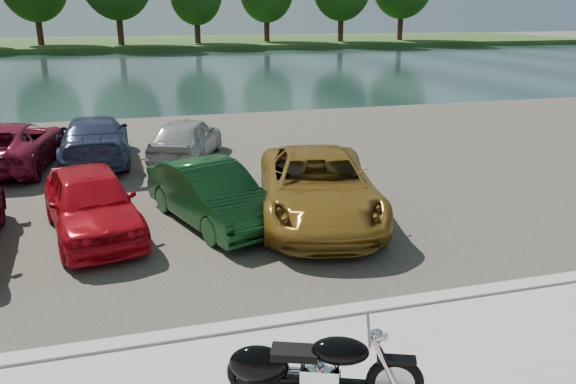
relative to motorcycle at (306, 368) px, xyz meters
name	(u,v)px	position (x,y,z in m)	size (l,w,h in m)	color
kerb	(311,318)	(0.65, 1.83, -0.49)	(60.00, 0.30, 0.14)	#9F9D96
parking_lot	(219,168)	(0.65, 10.83, -0.54)	(60.00, 18.00, 0.04)	#3C3830
river	(161,71)	(0.65, 39.83, -0.56)	(120.00, 40.00, 0.00)	#1B3130
far_bank	(146,44)	(0.65, 71.83, -0.26)	(120.00, 24.00, 0.60)	#274E1B
motorcycle	(306,368)	(0.00, 0.00, 0.00)	(2.23, 1.11, 1.05)	black
car_4	(91,202)	(-2.71, 6.37, 0.19)	(1.67, 4.16, 1.42)	red
car_5	(212,194)	(-0.20, 6.36, 0.14)	(1.41, 4.04, 1.33)	#0F3A17
car_6	(318,186)	(2.15, 6.00, 0.23)	(2.51, 5.44, 1.51)	olive
car_10	(12,145)	(-5.26, 12.53, 0.16)	(2.27, 4.92, 1.37)	maroon
car_11	(95,139)	(-2.92, 12.56, 0.20)	(2.02, 4.96, 1.44)	navy
car_12	(186,138)	(-0.17, 12.06, 0.16)	(1.61, 4.00, 1.36)	#ACADA8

